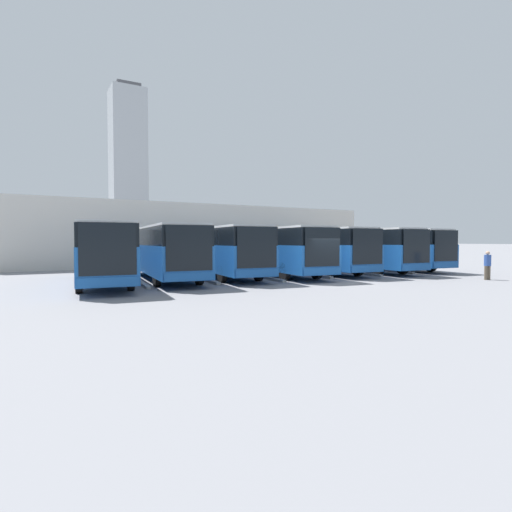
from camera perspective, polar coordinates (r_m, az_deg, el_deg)
The scene contains 17 objects.
ground_plane at distance 22.86m, azimuth 10.47°, elevation -3.80°, with size 600.00×600.00×0.00m, color gray.
bus_0 at distance 35.27m, azimuth 17.88°, elevation 1.16°, with size 3.69×12.64×3.24m.
curb_divider_0 at distance 32.72m, azimuth 17.96°, elevation -1.95°, with size 0.24×5.87×0.15m, color #9E9E99.
bus_1 at distance 32.20m, azimuth 14.06°, elevation 1.12°, with size 3.69×12.64×3.24m.
curb_divider_1 at distance 29.65m, azimuth 13.81°, elevation -2.32°, with size 0.24×5.87×0.15m, color #9E9E99.
bus_2 at distance 30.16m, azimuth 8.17°, elevation 1.09°, with size 3.69×12.64×3.24m.
curb_divider_2 at distance 27.64m, azimuth 7.36°, elevation -2.60°, with size 0.24×5.87×0.15m, color #9E9E99.
bus_3 at distance 27.72m, azimuth 2.44°, elevation 1.02°, with size 3.69×12.64×3.24m.
curb_divider_3 at distance 25.27m, azimuth 0.98°, elevation -3.03°, with size 0.24×5.87×0.15m, color #9E9E99.
bus_4 at distance 26.56m, azimuth -5.26°, elevation 0.97°, with size 3.69×12.64×3.24m.
curb_divider_4 at distance 24.24m, azimuth -7.55°, elevation -3.27°, with size 0.24×5.87×0.15m, color #9E9E99.
bus_5 at distance 25.09m, azimuth -12.96°, elevation 0.85°, with size 3.69×12.64×3.24m.
curb_divider_5 at distance 22.95m, azimuth -16.17°, elevation -3.64°, with size 0.24×5.87×0.15m, color #9E9E99.
bus_6 at distance 23.52m, azimuth -21.25°, elevation 0.67°, with size 3.69×12.64×3.24m.
pedestrian at distance 27.98m, azimuth 30.17°, elevation -1.04°, with size 0.45×0.45×1.75m.
station_building at distance 43.31m, azimuth -9.53°, elevation 2.95°, with size 36.37×14.06×5.90m.
office_tower at distance 218.04m, azimuth -17.82°, elevation 12.00°, with size 16.69×16.69×81.23m.
Camera 1 is at (14.48, 17.53, 2.36)m, focal length 28.00 mm.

